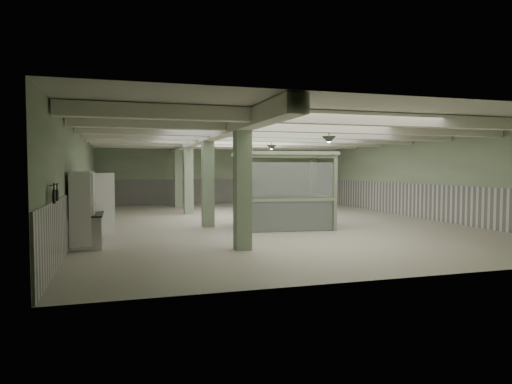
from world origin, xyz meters
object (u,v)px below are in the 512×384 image
object	(u,v)px
guard_booth	(282,177)
filing_cabinet	(324,210)
prep_counter	(91,223)
walkin_cooler	(84,210)

from	to	relation	value
guard_booth	filing_cabinet	bearing A→B (deg)	12.83
prep_counter	walkin_cooler	distance (m)	1.53
walkin_cooler	guard_booth	bearing A→B (deg)	17.42
guard_booth	prep_counter	bearing A→B (deg)	-167.88
walkin_cooler	filing_cabinet	world-z (taller)	walkin_cooler
prep_counter	guard_booth	xyz separation A→B (m)	(6.65, 0.68, 1.39)
walkin_cooler	prep_counter	bearing A→B (deg)	86.67
prep_counter	guard_booth	distance (m)	6.83
prep_counter	walkin_cooler	size ratio (longest dim) A/B	2.28
prep_counter	walkin_cooler	xyz separation A→B (m)	(-0.08, -1.44, 0.53)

